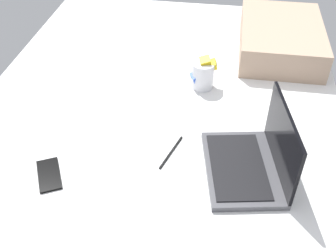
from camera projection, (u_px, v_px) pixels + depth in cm
name	position (u px, v px, depth cm)	size (l,w,h in cm)	color
bed_mattress	(161.00, 113.00, 167.57)	(180.00, 140.00, 18.00)	white
laptop	(253.00, 160.00, 127.76)	(36.62, 28.60, 23.00)	#4C4C51
snack_cup	(203.00, 74.00, 162.76)	(9.36, 11.07, 13.79)	silver
cell_phone	(49.00, 175.00, 128.51)	(6.80, 14.00, 0.80)	black
pillow	(281.00, 38.00, 184.41)	(52.00, 36.00, 13.00)	tan
charger_cable	(171.00, 152.00, 136.49)	(17.00, 0.60, 0.60)	black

